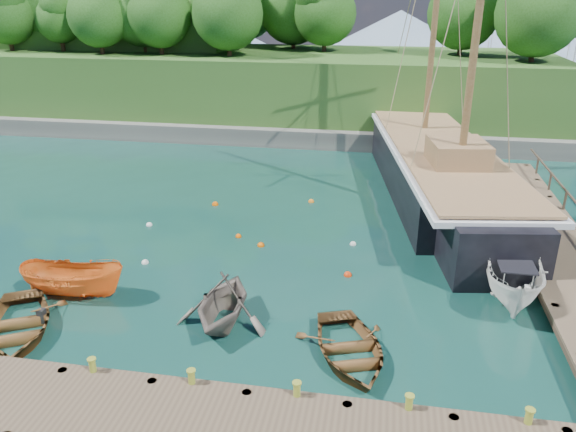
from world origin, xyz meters
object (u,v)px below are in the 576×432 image
(motorboat_orange, at_px, (76,296))
(rowboat_1, at_px, (224,323))
(schooner, at_px, (437,173))
(cabin_boat_white, at_px, (511,298))
(rowboat_2, at_px, (349,357))
(rowboat_0, at_px, (18,333))

(motorboat_orange, bearing_deg, rowboat_1, -99.70)
(schooner, bearing_deg, cabin_boat_white, -88.77)
(schooner, bearing_deg, rowboat_2, -111.66)
(rowboat_2, bearing_deg, rowboat_1, 145.31)
(rowboat_1, distance_m, schooner, 17.29)
(rowboat_1, bearing_deg, schooner, 62.75)
(rowboat_1, xyz_separation_m, schooner, (8.23, 15.15, 1.20))
(rowboat_2, xyz_separation_m, motorboat_orange, (-10.60, 2.03, 0.00))
(rowboat_0, distance_m, rowboat_2, 11.25)
(rowboat_2, distance_m, motorboat_orange, 10.80)
(cabin_boat_white, bearing_deg, rowboat_2, -133.04)
(rowboat_0, distance_m, rowboat_1, 6.98)
(rowboat_2, bearing_deg, cabin_boat_white, 19.94)
(rowboat_0, bearing_deg, motorboat_orange, 47.48)
(rowboat_2, height_order, cabin_boat_white, cabin_boat_white)
(motorboat_orange, xyz_separation_m, schooner, (14.34, 14.34, 1.20))
(rowboat_1, bearing_deg, cabin_boat_white, 20.35)
(rowboat_0, xyz_separation_m, rowboat_1, (6.74, 1.83, 0.00))
(rowboat_1, distance_m, motorboat_orange, 6.16)
(rowboat_0, distance_m, schooner, 22.67)
(schooner, bearing_deg, rowboat_0, -140.21)
(cabin_boat_white, bearing_deg, rowboat_0, -155.00)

